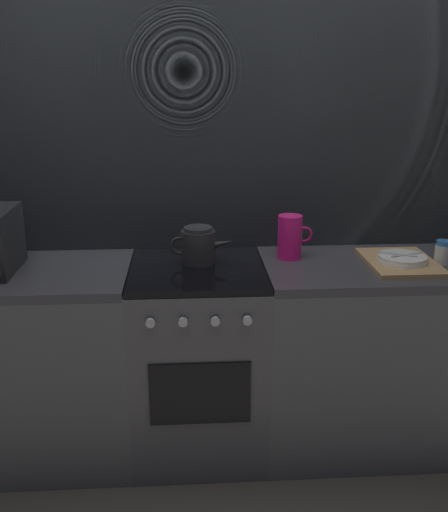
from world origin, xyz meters
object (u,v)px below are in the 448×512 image
pitcher (290,237)px  spice_jar (443,252)px  kettle (199,245)px  dish_pile (401,261)px  stove_unit (198,360)px

pitcher → spice_jar: bearing=-10.7°
kettle → dish_pile: (0.90, -0.09, -0.06)m
stove_unit → kettle: (0.01, 0.07, 0.53)m
pitcher → dish_pile: bearing=-15.9°
kettle → pitcher: 0.42m
dish_pile → spice_jar: (0.19, 0.01, 0.03)m
kettle → pitcher: pitcher is taller
stove_unit → pitcher: (0.43, 0.11, 0.55)m
pitcher → spice_jar: 0.69m
stove_unit → spice_jar: (1.10, -0.01, 0.50)m
stove_unit → kettle: 0.54m
stove_unit → pitcher: size_ratio=4.50×
stove_unit → pitcher: bearing=14.9°
kettle → dish_pile: kettle is taller
pitcher → dish_pile: pitcher is taller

